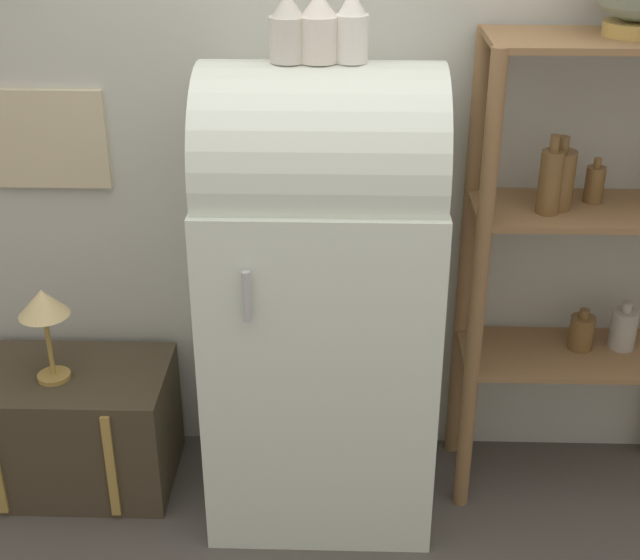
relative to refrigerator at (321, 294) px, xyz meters
name	(u,v)px	position (x,y,z in m)	size (l,w,h in m)	color
ground_plane	(319,539)	(0.00, -0.25, -0.78)	(12.00, 12.00, 0.00)	#4C4742
wall_back	(323,89)	(-0.01, 0.33, 0.57)	(7.00, 0.09, 2.70)	#B7B7AD
refrigerator	(321,294)	(0.00, 0.00, 0.00)	(0.72, 0.63, 1.51)	silver
suitcase_trunk	(72,426)	(-0.88, 0.05, -0.56)	(0.70, 0.44, 0.44)	#423828
shelf_unit	(592,244)	(0.85, 0.10, 0.14)	(0.78, 0.36, 1.56)	olive
vase_left	(288,30)	(-0.09, 0.01, 0.82)	(0.11, 0.11, 0.19)	beige
vase_center	(319,29)	(-0.01, 0.01, 0.82)	(0.12, 0.12, 0.19)	silver
vase_right	(352,28)	(0.08, 0.01, 0.82)	(0.09, 0.09, 0.20)	white
desk_lamp	(44,309)	(-0.90, 0.01, -0.07)	(0.17, 0.17, 0.33)	#AD8942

